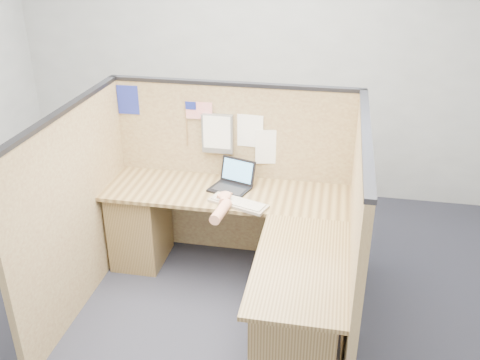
% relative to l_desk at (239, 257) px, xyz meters
% --- Properties ---
extents(floor, '(5.00, 5.00, 0.00)m').
position_rel_l_desk_xyz_m(floor, '(-0.18, -0.29, -0.39)').
color(floor, black).
rests_on(floor, ground).
extents(wall_back, '(5.00, 0.00, 5.00)m').
position_rel_l_desk_xyz_m(wall_back, '(-0.18, 1.96, 1.01)').
color(wall_back, '#A1A4A6').
rests_on(wall_back, floor).
extents(cubicle_partitions, '(2.06, 1.83, 1.53)m').
position_rel_l_desk_xyz_m(cubicle_partitions, '(-0.18, 0.14, 0.38)').
color(cubicle_partitions, brown).
rests_on(cubicle_partitions, floor).
extents(l_desk, '(1.95, 1.75, 0.73)m').
position_rel_l_desk_xyz_m(l_desk, '(0.00, 0.00, 0.00)').
color(l_desk, brown).
rests_on(l_desk, floor).
extents(laptop, '(0.35, 0.37, 0.22)m').
position_rel_l_desk_xyz_m(laptop, '(-0.16, 0.47, 0.39)').
color(laptop, black).
rests_on(laptop, l_desk).
extents(keyboard, '(0.48, 0.30, 0.03)m').
position_rel_l_desk_xyz_m(keyboard, '(-0.04, 0.19, 0.35)').
color(keyboard, gray).
rests_on(keyboard, l_desk).
extents(mouse, '(0.13, 0.10, 0.05)m').
position_rel_l_desk_xyz_m(mouse, '(-0.15, 0.22, 0.36)').
color(mouse, '#B9B9BE').
rests_on(mouse, l_desk).
extents(hand_forearm, '(0.12, 0.43, 0.09)m').
position_rel_l_desk_xyz_m(hand_forearm, '(-0.14, 0.07, 0.38)').
color(hand_forearm, tan).
rests_on(hand_forearm, l_desk).
extents(blue_poster, '(0.18, 0.01, 0.24)m').
position_rel_l_desk_xyz_m(blue_poster, '(-1.06, 0.68, 0.95)').
color(blue_poster, navy).
rests_on(blue_poster, cubicle_partitions).
extents(american_flag, '(0.22, 0.01, 0.39)m').
position_rel_l_desk_xyz_m(american_flag, '(-0.49, 0.67, 0.88)').
color(american_flag, olive).
rests_on(american_flag, cubicle_partitions).
extents(file_holder, '(0.25, 0.05, 0.33)m').
position_rel_l_desk_xyz_m(file_holder, '(-0.31, 0.66, 0.72)').
color(file_holder, slate).
rests_on(file_holder, cubicle_partitions).
extents(paper_left, '(0.21, 0.02, 0.27)m').
position_rel_l_desk_xyz_m(paper_left, '(-0.04, 0.68, 0.75)').
color(paper_left, white).
rests_on(paper_left, cubicle_partitions).
extents(paper_right, '(0.23, 0.04, 0.29)m').
position_rel_l_desk_xyz_m(paper_right, '(0.12, 0.68, 0.62)').
color(paper_right, white).
rests_on(paper_right, cubicle_partitions).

